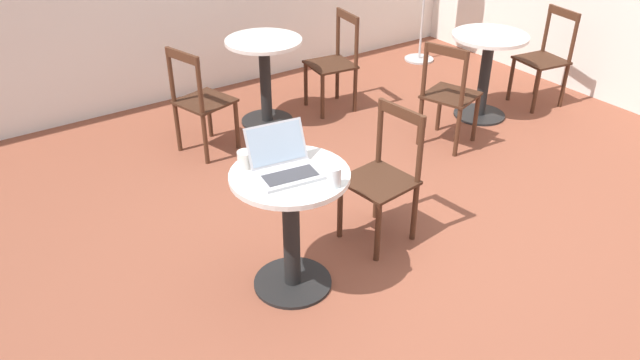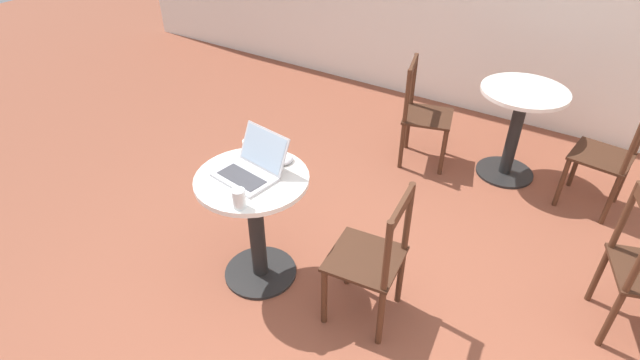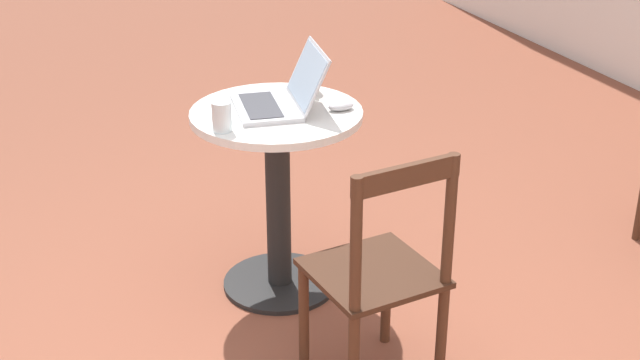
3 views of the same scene
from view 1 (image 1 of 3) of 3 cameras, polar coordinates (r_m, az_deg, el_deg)
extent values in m
plane|color=brown|center=(3.89, 7.91, -7.75)|extent=(16.00, 16.00, 0.00)
cylinder|color=black|center=(3.72, -2.50, -9.31)|extent=(0.46, 0.46, 0.02)
cylinder|color=black|center=(3.49, -2.64, -4.77)|extent=(0.10, 0.10, 0.70)
cylinder|color=silver|center=(3.29, -2.79, 0.42)|extent=(0.65, 0.65, 0.03)
cylinder|color=black|center=(5.88, 14.34, 5.83)|extent=(0.46, 0.46, 0.02)
cylinder|color=black|center=(5.74, 14.81, 9.10)|extent=(0.10, 0.10, 0.70)
cylinder|color=silver|center=(5.62, 15.31, 12.56)|extent=(0.65, 0.65, 0.03)
cylinder|color=black|center=(5.60, -4.84, 5.44)|extent=(0.46, 0.46, 0.02)
cylinder|color=black|center=(5.45, -5.01, 8.88)|extent=(0.10, 0.10, 0.70)
cylinder|color=silver|center=(5.33, -5.19, 12.54)|extent=(0.65, 0.65, 0.03)
cylinder|color=#472819|center=(3.79, 5.30, -4.79)|extent=(0.04, 0.04, 0.41)
cylinder|color=#472819|center=(3.98, 1.84, -2.70)|extent=(0.04, 0.04, 0.41)
cylinder|color=#472819|center=(4.00, 8.63, -2.90)|extent=(0.04, 0.04, 0.41)
cylinder|color=#472819|center=(4.18, 5.19, -1.01)|extent=(0.04, 0.04, 0.41)
cube|color=#3C2215|center=(3.86, 5.40, -0.12)|extent=(0.43, 0.43, 0.02)
cylinder|color=#472819|center=(3.77, 9.16, 2.75)|extent=(0.04, 0.04, 0.44)
cylinder|color=#472819|center=(3.96, 5.50, 4.49)|extent=(0.04, 0.04, 0.44)
cube|color=#472819|center=(3.78, 7.46, 6.13)|extent=(0.07, 0.37, 0.07)
cylinder|color=#472819|center=(5.44, 10.85, 6.49)|extent=(0.04, 0.04, 0.41)
cylinder|color=#472819|center=(5.32, 14.04, 5.52)|extent=(0.04, 0.04, 0.41)
cylinder|color=#472819|center=(5.17, 9.14, 5.31)|extent=(0.04, 0.04, 0.41)
cylinder|color=#472819|center=(5.04, 12.45, 4.26)|extent=(0.04, 0.04, 0.41)
cube|color=#3C2215|center=(5.15, 11.88, 7.60)|extent=(0.49, 0.49, 0.02)
cylinder|color=#472819|center=(5.00, 9.56, 9.93)|extent=(0.04, 0.04, 0.44)
cylinder|color=#472819|center=(4.86, 13.04, 8.97)|extent=(0.04, 0.04, 0.44)
cube|color=#472819|center=(4.86, 11.51, 11.48)|extent=(0.14, 0.35, 0.07)
cylinder|color=#472819|center=(5.99, 19.13, 7.62)|extent=(0.04, 0.04, 0.41)
cylinder|color=#472819|center=(6.21, 17.06, 8.79)|extent=(0.04, 0.04, 0.41)
cylinder|color=#472819|center=(6.22, 21.39, 8.03)|extent=(0.04, 0.04, 0.41)
cylinder|color=#472819|center=(6.43, 19.32, 9.15)|extent=(0.04, 0.04, 0.41)
cube|color=#3C2215|center=(6.14, 19.58, 10.28)|extent=(0.44, 0.44, 0.02)
cylinder|color=#472819|center=(6.08, 22.20, 11.89)|extent=(0.04, 0.04, 0.44)
cylinder|color=#472819|center=(6.29, 20.03, 12.92)|extent=(0.04, 0.04, 0.44)
cube|color=#472819|center=(6.13, 21.43, 14.04)|extent=(0.08, 0.36, 0.07)
cylinder|color=#472819|center=(5.56, 0.23, 7.60)|extent=(0.04, 0.04, 0.41)
cylinder|color=#472819|center=(5.84, -1.31, 8.75)|extent=(0.04, 0.04, 0.41)
cylinder|color=#472819|center=(5.71, 3.23, 8.20)|extent=(0.04, 0.04, 0.41)
cylinder|color=#472819|center=(5.98, 1.60, 9.31)|extent=(0.04, 0.04, 0.41)
cube|color=#3C2215|center=(5.69, 0.95, 10.51)|extent=(0.43, 0.43, 0.02)
cylinder|color=#472819|center=(5.55, 3.37, 12.46)|extent=(0.04, 0.04, 0.44)
cylinder|color=#472819|center=(5.83, 1.66, 13.39)|extent=(0.04, 0.04, 0.44)
cube|color=#472819|center=(5.64, 2.54, 14.72)|extent=(0.07, 0.37, 0.07)
cylinder|color=#472819|center=(5.32, -10.10, 5.97)|extent=(0.04, 0.04, 0.41)
cylinder|color=#472819|center=(5.09, -7.61, 5.00)|extent=(0.04, 0.04, 0.41)
cylinder|color=#472819|center=(5.14, -12.89, 4.72)|extent=(0.04, 0.04, 0.41)
cylinder|color=#472819|center=(4.90, -10.44, 3.65)|extent=(0.04, 0.04, 0.41)
cube|color=#3C2215|center=(5.02, -10.49, 7.09)|extent=(0.47, 0.47, 0.02)
cylinder|color=#472819|center=(4.96, -13.49, 9.35)|extent=(0.04, 0.04, 0.44)
cylinder|color=#472819|center=(4.71, -10.96, 8.49)|extent=(0.04, 0.04, 0.44)
cube|color=#472819|center=(4.77, -12.50, 10.99)|extent=(0.12, 0.36, 0.07)
cylinder|color=#B7B7B7|center=(7.13, 9.04, 10.87)|extent=(0.32, 0.32, 0.02)
cube|color=#B7B7BC|center=(3.25, -2.87, 0.43)|extent=(0.36, 0.27, 0.02)
cube|color=#38383D|center=(3.23, -2.73, 0.43)|extent=(0.29, 0.16, 0.00)
cube|color=#B7B7BC|center=(3.32, -4.04, 3.34)|extent=(0.34, 0.15, 0.21)
cube|color=#9EB2C6|center=(3.32, -4.01, 3.34)|extent=(0.31, 0.13, 0.19)
ellipsoid|color=#B7B7BC|center=(3.48, -3.65, 2.80)|extent=(0.06, 0.10, 0.03)
cylinder|color=silver|center=(3.34, -6.82, 1.89)|extent=(0.09, 0.09, 0.09)
torus|color=silver|center=(3.36, -5.99, 2.22)|extent=(0.05, 0.01, 0.05)
cylinder|color=silver|center=(3.14, 1.33, 0.28)|extent=(0.07, 0.07, 0.11)
camera|label=2|loc=(3.11, 46.08, 21.34)|focal=28.00mm
camera|label=3|loc=(4.67, 39.66, 18.42)|focal=50.00mm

